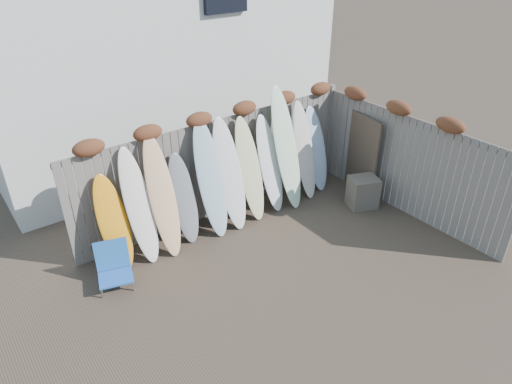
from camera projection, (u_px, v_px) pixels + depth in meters
ground at (298, 271)px, 7.79m from camera, size 80.00×80.00×0.00m
back_fence at (222, 158)px, 8.88m from camera, size 6.05×0.28×2.24m
right_fence at (407, 159)px, 8.95m from camera, size 0.28×4.40×2.24m
house at (140, 18)px, 10.92m from camera, size 8.50×5.50×6.33m
beach_chair at (114, 266)px, 7.39m from camera, size 0.68×0.70×0.71m
wooden_crate at (363, 192)px, 9.45m from camera, size 0.69×0.64×0.65m
lattice_panel at (360, 153)px, 9.81m from camera, size 0.30×1.14×1.74m
surfboard_0 at (114, 224)px, 7.55m from camera, size 0.53×0.63×1.66m
surfboard_1 at (139, 207)px, 7.69m from camera, size 0.48×0.72×2.00m
surfboard_2 at (162, 197)px, 7.83m from camera, size 0.52×0.78×2.13m
surfboard_3 at (184, 199)px, 8.25m from camera, size 0.50×0.63×1.65m
surfboard_4 at (211, 179)px, 8.35m from camera, size 0.56×0.79×2.16m
surfboard_5 at (230, 175)px, 8.56m from camera, size 0.54×0.75×2.11m
surfboard_6 at (250, 170)px, 8.85m from camera, size 0.50×0.72×2.02m
surfboard_7 at (270, 164)px, 9.14m from camera, size 0.52×0.71×1.94m
surfboard_8 at (286, 149)px, 9.17m from camera, size 0.54×0.85×2.44m
surfboard_9 at (304, 151)px, 9.59m from camera, size 0.51×0.75×2.03m
surfboard_10 at (316, 149)px, 9.90m from camera, size 0.54×0.66×1.82m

